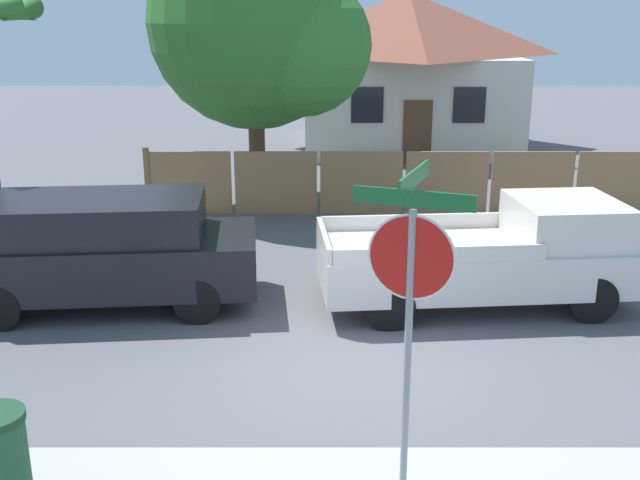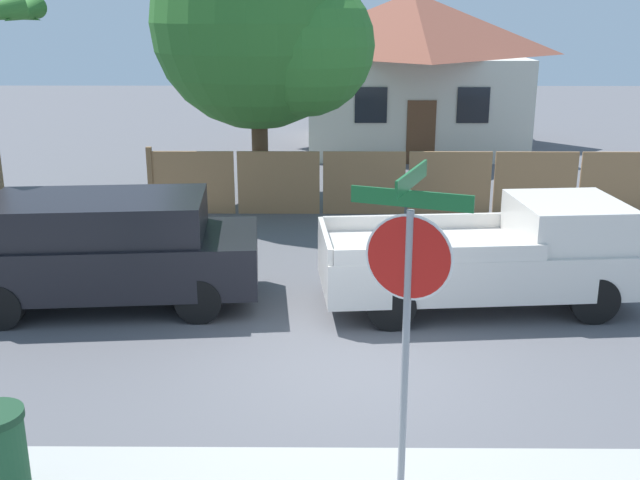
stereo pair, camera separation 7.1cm
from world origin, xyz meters
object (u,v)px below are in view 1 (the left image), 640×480
at_px(house, 407,68).
at_px(trash_bin, 0,460).
at_px(oak_tree, 264,28).
at_px(red_suv, 105,248).
at_px(stop_sign, 411,284).
at_px(orange_pickup, 495,256).

xyz_separation_m(house, trash_bin, (-6.13, -20.70, -2.22)).
height_order(house, oak_tree, oak_tree).
xyz_separation_m(red_suv, stop_sign, (4.29, -5.26, 1.33)).
bearing_deg(red_suv, house, 62.01).
distance_m(red_suv, trash_bin, 5.30).
xyz_separation_m(orange_pickup, trash_bin, (-5.92, -5.29, -0.33)).
height_order(orange_pickup, trash_bin, orange_pickup).
bearing_deg(trash_bin, stop_sign, 0.07).
distance_m(orange_pickup, stop_sign, 5.85).
relative_size(red_suv, orange_pickup, 0.95).
relative_size(oak_tree, red_suv, 1.38).
height_order(oak_tree, trash_bin, oak_tree).
xyz_separation_m(oak_tree, red_suv, (-2.18, -6.60, -3.29)).
bearing_deg(trash_bin, red_suv, 94.40).
height_order(house, red_suv, house).
distance_m(house, trash_bin, 21.70).
bearing_deg(house, orange_pickup, -90.80).
xyz_separation_m(oak_tree, stop_sign, (2.11, -11.86, -1.96)).
bearing_deg(orange_pickup, red_suv, 175.20).
distance_m(house, orange_pickup, 15.53).
xyz_separation_m(house, stop_sign, (-2.25, -20.70, -0.42)).
distance_m(oak_tree, stop_sign, 12.21).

